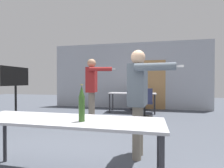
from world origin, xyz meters
TOP-DOWN VIEW (x-y plane):
  - back_wall at (0.02, 6.05)m, footprint 6.77×0.12m
  - conference_table_near at (-0.03, 0.36)m, footprint 2.29×0.65m
  - conference_table_far at (0.28, 5.04)m, footprint 1.74×0.69m
  - tv_screen at (-2.84, 2.79)m, footprint 0.44×1.02m
  - person_near_casual at (0.78, 1.19)m, footprint 0.75×0.70m
  - person_left_plaid at (-0.63, 3.11)m, footprint 0.86×0.65m
  - office_chair_side_rolled at (0.77, 4.20)m, footprint 0.52×0.57m
  - office_chair_far_right at (0.34, 5.60)m, footprint 0.68×0.67m
  - beer_bottle at (0.22, 0.28)m, footprint 0.07×0.07m

SIDE VIEW (x-z plane):
  - office_chair_far_right at x=0.34m, z-range -0.04..0.87m
  - office_chair_side_rolled at x=0.77m, z-range -0.03..0.92m
  - conference_table_far at x=0.28m, z-range 0.29..1.02m
  - conference_table_near at x=-0.03m, z-range 0.30..1.03m
  - beer_bottle at x=0.22m, z-range 0.72..1.12m
  - tv_screen at x=-2.84m, z-range 0.18..1.76m
  - person_near_casual at x=0.78m, z-range 0.17..1.81m
  - person_left_plaid at x=-0.63m, z-range 0.19..1.98m
  - back_wall at x=0.02m, z-range -0.01..2.81m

